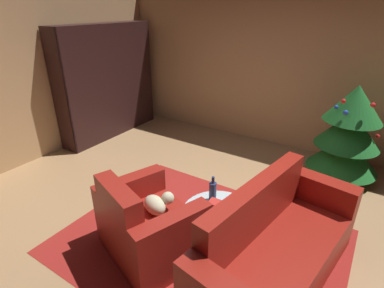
{
  "coord_description": "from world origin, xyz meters",
  "views": [
    {
      "loc": [
        1.35,
        -2.47,
        2.32
      ],
      "look_at": [
        -0.22,
        -0.02,
        0.97
      ],
      "focal_mm": 28.09,
      "sensor_mm": 36.0,
      "label": 1
    }
  ],
  "objects_px": {
    "armchair_red": "(148,226)",
    "bottle_on_table": "(213,191)",
    "couch_red": "(275,252)",
    "coffee_table": "(220,214)",
    "decorated_tree": "(348,133)",
    "book_stack_on_table": "(218,208)",
    "bookshelf_unit": "(114,82)"
  },
  "relations": [
    {
      "from": "armchair_red",
      "to": "bottle_on_table",
      "type": "distance_m",
      "value": 0.76
    },
    {
      "from": "armchair_red",
      "to": "decorated_tree",
      "type": "height_order",
      "value": "decorated_tree"
    },
    {
      "from": "armchair_red",
      "to": "book_stack_on_table",
      "type": "height_order",
      "value": "armchair_red"
    },
    {
      "from": "armchair_red",
      "to": "couch_red",
      "type": "xyz_separation_m",
      "value": [
        1.18,
        0.34,
        0.01
      ]
    },
    {
      "from": "bookshelf_unit",
      "to": "couch_red",
      "type": "relative_size",
      "value": 1.04
    },
    {
      "from": "coffee_table",
      "to": "decorated_tree",
      "type": "xyz_separation_m",
      "value": [
        0.86,
        2.15,
        0.34
      ]
    },
    {
      "from": "couch_red",
      "to": "book_stack_on_table",
      "type": "xyz_separation_m",
      "value": [
        -0.63,
        0.1,
        0.16
      ]
    },
    {
      "from": "couch_red",
      "to": "decorated_tree",
      "type": "distance_m",
      "value": 2.33
    },
    {
      "from": "armchair_red",
      "to": "coffee_table",
      "type": "height_order",
      "value": "armchair_red"
    },
    {
      "from": "coffee_table",
      "to": "book_stack_on_table",
      "type": "distance_m",
      "value": 0.11
    },
    {
      "from": "decorated_tree",
      "to": "bottle_on_table",
      "type": "bearing_deg",
      "value": -116.78
    },
    {
      "from": "bookshelf_unit",
      "to": "decorated_tree",
      "type": "xyz_separation_m",
      "value": [
        4.07,
        0.42,
        -0.27
      ]
    },
    {
      "from": "couch_red",
      "to": "decorated_tree",
      "type": "xyz_separation_m",
      "value": [
        0.23,
        2.29,
        0.39
      ]
    },
    {
      "from": "couch_red",
      "to": "bottle_on_table",
      "type": "height_order",
      "value": "couch_red"
    },
    {
      "from": "couch_red",
      "to": "coffee_table",
      "type": "distance_m",
      "value": 0.65
    },
    {
      "from": "armchair_red",
      "to": "decorated_tree",
      "type": "distance_m",
      "value": 3.01
    },
    {
      "from": "couch_red",
      "to": "bottle_on_table",
      "type": "distance_m",
      "value": 0.86
    },
    {
      "from": "couch_red",
      "to": "book_stack_on_table",
      "type": "height_order",
      "value": "couch_red"
    },
    {
      "from": "armchair_red",
      "to": "book_stack_on_table",
      "type": "xyz_separation_m",
      "value": [
        0.55,
        0.44,
        0.16
      ]
    },
    {
      "from": "couch_red",
      "to": "book_stack_on_table",
      "type": "distance_m",
      "value": 0.66
    },
    {
      "from": "armchair_red",
      "to": "decorated_tree",
      "type": "xyz_separation_m",
      "value": [
        1.4,
        2.63,
        0.4
      ]
    },
    {
      "from": "couch_red",
      "to": "bottle_on_table",
      "type": "relative_size",
      "value": 6.85
    },
    {
      "from": "couch_red",
      "to": "bookshelf_unit",
      "type": "bearing_deg",
      "value": 154.07
    },
    {
      "from": "coffee_table",
      "to": "book_stack_on_table",
      "type": "relative_size",
      "value": 3.82
    },
    {
      "from": "armchair_red",
      "to": "couch_red",
      "type": "distance_m",
      "value": 1.23
    },
    {
      "from": "bookshelf_unit",
      "to": "decorated_tree",
      "type": "relative_size",
      "value": 1.48
    },
    {
      "from": "book_stack_on_table",
      "to": "decorated_tree",
      "type": "relative_size",
      "value": 0.14
    },
    {
      "from": "armchair_red",
      "to": "bookshelf_unit",
      "type": "bearing_deg",
      "value": 140.32
    },
    {
      "from": "couch_red",
      "to": "armchair_red",
      "type": "bearing_deg",
      "value": -163.83
    },
    {
      "from": "bookshelf_unit",
      "to": "coffee_table",
      "type": "relative_size",
      "value": 2.7
    },
    {
      "from": "decorated_tree",
      "to": "couch_red",
      "type": "bearing_deg",
      "value": -95.62
    },
    {
      "from": "couch_red",
      "to": "coffee_table",
      "type": "relative_size",
      "value": 2.61
    }
  ]
}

